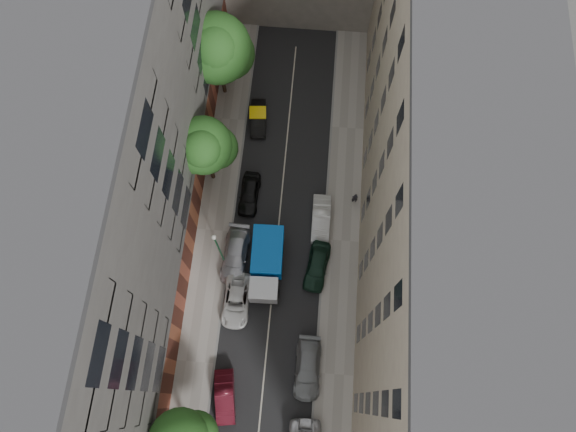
# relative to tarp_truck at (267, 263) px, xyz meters

# --- Properties ---
(ground) EXTENTS (120.00, 120.00, 0.00)m
(ground) POSITION_rel_tarp_truck_xyz_m (0.60, 2.92, -1.54)
(ground) COLOR #4C4C49
(ground) RESTS_ON ground
(road_surface) EXTENTS (8.00, 44.00, 0.02)m
(road_surface) POSITION_rel_tarp_truck_xyz_m (0.60, 2.92, -1.53)
(road_surface) COLOR black
(road_surface) RESTS_ON ground
(sidewalk_left) EXTENTS (3.00, 44.00, 0.15)m
(sidewalk_left) POSITION_rel_tarp_truck_xyz_m (-4.90, 2.92, -1.47)
(sidewalk_left) COLOR gray
(sidewalk_left) RESTS_ON ground
(sidewalk_right) EXTENTS (3.00, 44.00, 0.15)m
(sidewalk_right) POSITION_rel_tarp_truck_xyz_m (6.10, 2.92, -1.47)
(sidewalk_right) COLOR gray
(sidewalk_right) RESTS_ON ground
(building_left) EXTENTS (8.00, 44.00, 20.00)m
(building_left) POSITION_rel_tarp_truck_xyz_m (-10.40, 2.92, 8.46)
(building_left) COLOR #484543
(building_left) RESTS_ON ground
(building_right) EXTENTS (8.00, 44.00, 20.00)m
(building_right) POSITION_rel_tarp_truck_xyz_m (11.60, 2.92, 8.46)
(building_right) COLOR tan
(building_right) RESTS_ON ground
(tarp_truck) EXTENTS (2.60, 6.13, 2.80)m
(tarp_truck) POSITION_rel_tarp_truck_xyz_m (0.00, 0.00, 0.00)
(tarp_truck) COLOR black
(tarp_truck) RESTS_ON ground
(car_left_1) EXTENTS (2.07, 4.26, 1.35)m
(car_left_1) POSITION_rel_tarp_truck_xyz_m (-2.20, -10.48, -0.87)
(car_left_1) COLOR #4F0F1A
(car_left_1) RESTS_ON ground
(car_left_2) EXTENTS (2.17, 4.65, 1.29)m
(car_left_2) POSITION_rel_tarp_truck_xyz_m (-2.20, -3.07, -0.90)
(car_left_2) COLOR silver
(car_left_2) RESTS_ON ground
(car_left_3) EXTENTS (2.31, 5.22, 1.49)m
(car_left_3) POSITION_rel_tarp_truck_xyz_m (-2.75, 0.72, -0.80)
(car_left_3) COLOR #B2B1B6
(car_left_3) RESTS_ON ground
(car_left_4) EXTENTS (1.81, 4.19, 1.41)m
(car_left_4) POSITION_rel_tarp_truck_xyz_m (-2.20, 6.32, -0.84)
(car_left_4) COLOR black
(car_left_4) RESTS_ON ground
(car_left_5) EXTENTS (1.73, 4.04, 1.30)m
(car_left_5) POSITION_rel_tarp_truck_xyz_m (-2.20, 13.92, -0.90)
(car_left_5) COLOR black
(car_left_5) RESTS_ON ground
(car_right_1) EXTENTS (2.00, 4.93, 1.43)m
(car_right_1) POSITION_rel_tarp_truck_xyz_m (3.96, -7.88, -0.83)
(car_right_1) COLOR slate
(car_right_1) RESTS_ON ground
(car_right_2) EXTENTS (2.35, 4.57, 1.49)m
(car_right_2) POSITION_rel_tarp_truck_xyz_m (4.14, 0.32, -0.80)
(car_right_2) COLOR black
(car_right_2) RESTS_ON ground
(car_right_3) EXTENTS (1.59, 4.39, 1.44)m
(car_right_3) POSITION_rel_tarp_truck_xyz_m (4.20, 4.52, -0.83)
(car_right_3) COLOR silver
(car_right_3) RESTS_ON ground
(tree_mid) EXTENTS (5.01, 4.70, 8.58)m
(tree_mid) POSITION_rel_tarp_truck_xyz_m (-5.55, 7.81, 4.41)
(tree_mid) COLOR #382619
(tree_mid) RESTS_ON sidewalk_left
(tree_far) EXTENTS (6.18, 6.04, 9.34)m
(tree_far) POSITION_rel_tarp_truck_xyz_m (-5.66, 16.81, 4.69)
(tree_far) COLOR #382619
(tree_far) RESTS_ON sidewalk_left
(lamp_post) EXTENTS (0.36, 0.36, 7.17)m
(lamp_post) POSITION_rel_tarp_truck_xyz_m (-3.60, 0.15, 2.96)
(lamp_post) COLOR #1B6135
(lamp_post) RESTS_ON sidewalk_left
(pedestrian) EXTENTS (0.57, 0.40, 1.51)m
(pedestrian) POSITION_rel_tarp_truck_xyz_m (7.00, 6.62, -0.64)
(pedestrian) COLOR black
(pedestrian) RESTS_ON sidewalk_right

